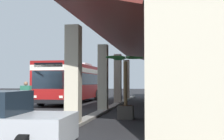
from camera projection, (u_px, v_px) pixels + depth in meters
name	position (u px, v px, depth m)	size (l,w,h in m)	color
ground	(172.00, 112.00, 16.63)	(120.00, 120.00, 0.00)	#262628
curb_strip	(113.00, 106.00, 19.88)	(28.23, 0.50, 0.12)	#9E998E
transit_bus	(74.00, 80.00, 24.24)	(11.22, 2.89, 3.34)	maroon
pedestrian	(26.00, 95.00, 16.27)	(0.31, 0.70, 1.73)	#38383D
potted_palm	(126.00, 100.00, 13.30)	(1.72, 1.77, 2.95)	#4C4742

